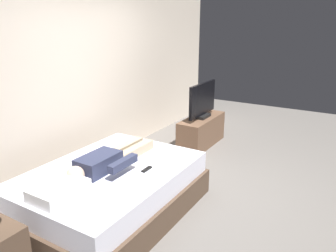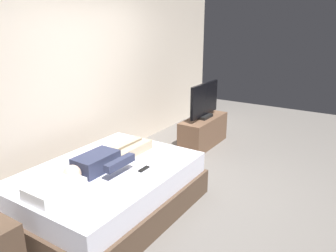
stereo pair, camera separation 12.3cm
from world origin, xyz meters
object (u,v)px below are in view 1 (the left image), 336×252
bed (111,191)px  tv_stand (201,131)px  remote (147,169)px  tv (202,101)px  person (108,160)px  pillow (59,191)px

bed → tv_stand: 2.43m
bed → remote: remote is taller
remote → tv: bearing=10.6°
tv_stand → tv: (0.00, -0.00, 0.53)m
person → remote: (0.15, -0.40, -0.07)m
bed → tv_stand: bed is taller
remote → tv: (2.25, 0.42, 0.24)m
bed → person: size_ratio=1.60×
pillow → tv: tv is taller
person → remote: bearing=-69.5°
person → remote: 0.44m
person → tv: (2.41, 0.02, 0.16)m
tv_stand → tv: bearing=-90.0°
pillow → remote: (0.87, -0.36, -0.05)m
remote → tv_stand: bearing=10.6°
bed → remote: 0.49m
pillow → person: person is taller
remote → tv_stand: remote is taller
person → tv_stand: 2.43m
pillow → remote: size_ratio=3.20×
pillow → tv: bearing=1.1°
pillow → tv_stand: size_ratio=0.44×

